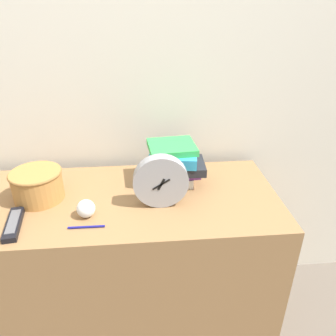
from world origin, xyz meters
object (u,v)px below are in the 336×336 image
crumpled_paper_ball (86,209)px  pen (86,227)px  desk_clock (161,182)px  book_stack (173,164)px  tv_remote (14,224)px  basket (37,184)px

crumpled_paper_ball → pen: size_ratio=0.53×
desk_clock → crumpled_paper_ball: 0.28m
pen → book_stack: bearing=40.7°
book_stack → crumpled_paper_ball: book_stack is taller
tv_remote → basket: bearing=75.7°
book_stack → basket: (-0.53, -0.08, -0.02)m
basket → desk_clock: bearing=-10.6°
desk_clock → tv_remote: desk_clock is taller
crumpled_paper_ball → basket: bearing=145.4°
basket → pen: 0.30m
book_stack → basket: 0.54m
desk_clock → basket: desk_clock is taller
desk_clock → basket: (-0.47, 0.09, -0.04)m
desk_clock → pen: 0.31m
tv_remote → crumpled_paper_ball: (0.24, 0.04, 0.02)m
crumpled_paper_ball → pen: bearing=-84.0°
book_stack → tv_remote: 0.64m
book_stack → basket: bearing=-171.7°
book_stack → pen: size_ratio=2.02×
crumpled_paper_ball → pen: 0.07m
desk_clock → book_stack: 0.18m
pen → crumpled_paper_ball: bearing=96.0°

